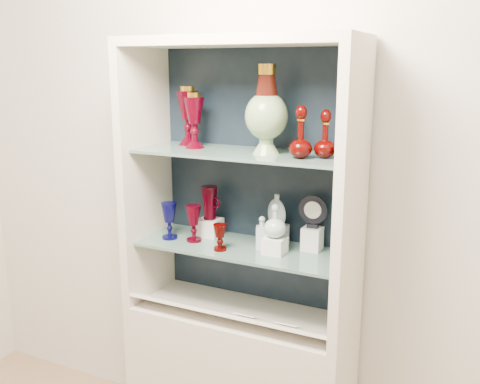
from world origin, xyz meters
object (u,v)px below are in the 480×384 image
at_px(enamel_urn, 266,110).
at_px(ruby_goblet_tall, 194,224).
at_px(ruby_pitcher, 210,203).
at_px(ruby_decanter_b, 325,133).
at_px(cobalt_goblet, 169,221).
at_px(clear_square_bottle, 262,233).
at_px(ruby_decanter_a, 301,129).
at_px(cameo_medallion, 313,211).
at_px(lidded_bowl, 344,150).
at_px(clear_round_decanter, 275,222).
at_px(flat_flask, 277,209).
at_px(pedestal_lamp_right, 188,116).
at_px(ruby_goblet_small, 220,237).
at_px(pedestal_lamp_left, 194,120).

height_order(enamel_urn, ruby_goblet_tall, enamel_urn).
bearing_deg(ruby_pitcher, ruby_decanter_b, 7.28).
xyz_separation_m(cobalt_goblet, clear_square_bottle, (0.44, 0.05, -0.01)).
relative_size(ruby_decanter_a, ruby_decanter_b, 1.15).
bearing_deg(ruby_pitcher, cameo_medallion, 16.88).
distance_m(lidded_bowl, clear_round_decanter, 0.42).
height_order(ruby_decanter_b, ruby_pitcher, ruby_decanter_b).
bearing_deg(ruby_goblet_tall, cobalt_goblet, -173.30).
xyz_separation_m(lidded_bowl, cameo_medallion, (-0.15, 0.11, -0.29)).
bearing_deg(clear_square_bottle, ruby_goblet_tall, -172.90).
xyz_separation_m(lidded_bowl, cobalt_goblet, (-0.79, -0.02, -0.38)).
bearing_deg(clear_round_decanter, flat_flask, 108.63).
distance_m(pedestal_lamp_right, cobalt_goblet, 0.49).
relative_size(enamel_urn, clear_square_bottle, 2.47).
distance_m(lidded_bowl, ruby_goblet_small, 0.65).
bearing_deg(ruby_decanter_a, pedestal_lamp_right, 167.73).
relative_size(pedestal_lamp_right, lidded_bowl, 3.29).
bearing_deg(ruby_decanter_b, ruby_goblet_small, -168.76).
xyz_separation_m(ruby_decanter_b, clear_round_decanter, (-0.20, -0.02, -0.38)).
relative_size(ruby_pitcher, flat_flask, 1.06).
relative_size(ruby_decanter_b, flat_flask, 1.38).
relative_size(ruby_goblet_small, clear_round_decanter, 0.84).
distance_m(ruby_decanter_a, ruby_decanter_b, 0.10).
xyz_separation_m(ruby_goblet_tall, ruby_pitcher, (0.02, 0.10, 0.07)).
height_order(pedestal_lamp_left, cobalt_goblet, pedestal_lamp_left).
bearing_deg(ruby_goblet_tall, cameo_medallion, 13.03).
height_order(ruby_decanter_b, clear_square_bottle, ruby_decanter_b).
distance_m(ruby_goblet_tall, clear_square_bottle, 0.32).
height_order(ruby_pitcher, clear_round_decanter, ruby_pitcher).
distance_m(cobalt_goblet, ruby_pitcher, 0.20).
bearing_deg(clear_round_decanter, enamel_urn, 164.62).
xyz_separation_m(ruby_goblet_small, cameo_medallion, (0.35, 0.18, 0.12)).
bearing_deg(ruby_goblet_small, pedestal_lamp_right, 146.24).
distance_m(enamel_urn, ruby_goblet_tall, 0.62).
bearing_deg(ruby_pitcher, lidded_bowl, 6.52).
xyz_separation_m(enamel_urn, ruby_decanter_b, (0.25, 0.00, -0.08)).
bearing_deg(cobalt_goblet, clear_square_bottle, 6.99).
distance_m(pedestal_lamp_right, lidded_bowl, 0.76).
distance_m(pedestal_lamp_left, cameo_medallion, 0.65).
relative_size(enamel_urn, ruby_goblet_small, 3.12).
bearing_deg(clear_square_bottle, lidded_bowl, -5.15).
bearing_deg(clear_round_decanter, ruby_pitcher, 165.46).
xyz_separation_m(ruby_decanter_a, ruby_goblet_small, (-0.34, -0.04, -0.48)).
relative_size(pedestal_lamp_left, flat_flask, 1.65).
xyz_separation_m(cobalt_goblet, flat_flask, (0.48, 0.13, 0.08)).
distance_m(cobalt_goblet, clear_square_bottle, 0.44).
height_order(lidded_bowl, ruby_pitcher, lidded_bowl).
height_order(ruby_decanter_a, ruby_decanter_b, ruby_decanter_a).
height_order(ruby_decanter_a, ruby_goblet_small, ruby_decanter_a).
relative_size(pedestal_lamp_left, ruby_goblet_tall, 1.46).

